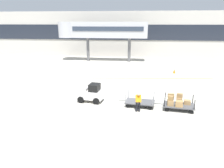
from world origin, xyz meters
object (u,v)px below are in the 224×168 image
at_px(baggage_handler, 138,101).
at_px(baggage_cart_middle, 177,102).
at_px(baggage_tug, 91,93).
at_px(baggage_cart_lead, 140,102).
at_px(safety_cone_near, 174,71).

bearing_deg(baggage_handler, baggage_cart_middle, 15.85).
xyz_separation_m(baggage_cart_middle, baggage_handler, (-2.99, -0.85, 0.29)).
xyz_separation_m(baggage_tug, baggage_handler, (3.99, -1.77, 0.11)).
distance_m(baggage_cart_middle, baggage_handler, 3.12).
bearing_deg(baggage_cart_lead, safety_cone_near, 69.80).
relative_size(baggage_handler, safety_cone_near, 2.84).
bearing_deg(baggage_cart_middle, safety_cone_near, 82.39).
xyz_separation_m(baggage_cart_middle, safety_cone_near, (1.70, 12.75, -0.30)).
distance_m(baggage_cart_lead, baggage_cart_middle, 2.89).
distance_m(baggage_tug, baggage_cart_lead, 4.18).
distance_m(baggage_cart_lead, safety_cone_near, 13.20).
relative_size(baggage_tug, baggage_cart_lead, 0.73).
bearing_deg(baggage_cart_middle, baggage_handler, -164.15).
bearing_deg(baggage_tug, safety_cone_near, 53.74).
xyz_separation_m(baggage_handler, safety_cone_near, (4.69, 13.60, -0.59)).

